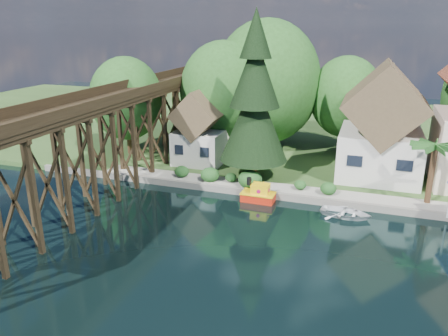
{
  "coord_description": "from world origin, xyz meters",
  "views": [
    {
      "loc": [
        5.74,
        -27.27,
        14.85
      ],
      "look_at": [
        -5.51,
        6.0,
        3.09
      ],
      "focal_mm": 35.0,
      "sensor_mm": 36.0,
      "label": 1
    }
  ],
  "objects_px": {
    "house_left": "(382,129)",
    "conifer": "(255,101)",
    "boat_white_a": "(346,212)",
    "tugboat": "(259,194)",
    "shed": "(201,132)",
    "palm_tree": "(435,148)",
    "trestle_bridge": "(109,135)"
  },
  "relations": [
    {
      "from": "house_left",
      "to": "tugboat",
      "type": "distance_m",
      "value": 13.93
    },
    {
      "from": "tugboat",
      "to": "boat_white_a",
      "type": "relative_size",
      "value": 0.74
    },
    {
      "from": "house_left",
      "to": "boat_white_a",
      "type": "distance_m",
      "value": 11.09
    },
    {
      "from": "tugboat",
      "to": "boat_white_a",
      "type": "distance_m",
      "value": 7.49
    },
    {
      "from": "tugboat",
      "to": "house_left",
      "type": "bearing_deg",
      "value": 42.67
    },
    {
      "from": "trestle_bridge",
      "to": "shed",
      "type": "distance_m",
      "value": 10.69
    },
    {
      "from": "trestle_bridge",
      "to": "tugboat",
      "type": "xyz_separation_m",
      "value": [
        13.31,
        1.9,
        -4.71
      ]
    },
    {
      "from": "shed",
      "to": "conifer",
      "type": "height_order",
      "value": "conifer"
    },
    {
      "from": "trestle_bridge",
      "to": "house_left",
      "type": "xyz_separation_m",
      "value": [
        23.0,
        10.83,
        -0.21
      ]
    },
    {
      "from": "shed",
      "to": "palm_tree",
      "type": "height_order",
      "value": "shed"
    },
    {
      "from": "boat_white_a",
      "to": "tugboat",
      "type": "bearing_deg",
      "value": 90.5
    },
    {
      "from": "house_left",
      "to": "shed",
      "type": "bearing_deg",
      "value": -175.23
    },
    {
      "from": "trestle_bridge",
      "to": "palm_tree",
      "type": "relative_size",
      "value": 8.12
    },
    {
      "from": "shed",
      "to": "house_left",
      "type": "bearing_deg",
      "value": 4.77
    },
    {
      "from": "shed",
      "to": "boat_white_a",
      "type": "height_order",
      "value": "shed"
    },
    {
      "from": "palm_tree",
      "to": "trestle_bridge",
      "type": "bearing_deg",
      "value": -169.9
    },
    {
      "from": "house_left",
      "to": "conifer",
      "type": "distance_m",
      "value": 12.62
    },
    {
      "from": "house_left",
      "to": "conifer",
      "type": "relative_size",
      "value": 0.7
    },
    {
      "from": "shed",
      "to": "tugboat",
      "type": "relative_size",
      "value": 2.66
    },
    {
      "from": "house_left",
      "to": "palm_tree",
      "type": "height_order",
      "value": "house_left"
    },
    {
      "from": "shed",
      "to": "tugboat",
      "type": "distance_m",
      "value": 11.6
    },
    {
      "from": "palm_tree",
      "to": "conifer",
      "type": "bearing_deg",
      "value": 175.18
    },
    {
      "from": "house_left",
      "to": "palm_tree",
      "type": "bearing_deg",
      "value": -56.16
    },
    {
      "from": "palm_tree",
      "to": "boat_white_a",
      "type": "relative_size",
      "value": 1.36
    },
    {
      "from": "shed",
      "to": "conifer",
      "type": "bearing_deg",
      "value": -25.78
    },
    {
      "from": "trestle_bridge",
      "to": "tugboat",
      "type": "distance_m",
      "value": 14.25
    },
    {
      "from": "shed",
      "to": "palm_tree",
      "type": "xyz_separation_m",
      "value": [
        22.03,
        -4.51,
        1.42
      ]
    },
    {
      "from": "shed",
      "to": "conifer",
      "type": "distance_m",
      "value": 8.51
    },
    {
      "from": "trestle_bridge",
      "to": "boat_white_a",
      "type": "xyz_separation_m",
      "value": [
        20.75,
        1.05,
        -4.94
      ]
    },
    {
      "from": "trestle_bridge",
      "to": "conifer",
      "type": "height_order",
      "value": "conifer"
    },
    {
      "from": "boat_white_a",
      "to": "conifer",
      "type": "bearing_deg",
      "value": 67.87
    },
    {
      "from": "shed",
      "to": "trestle_bridge",
      "type": "bearing_deg",
      "value": -118.19
    }
  ]
}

